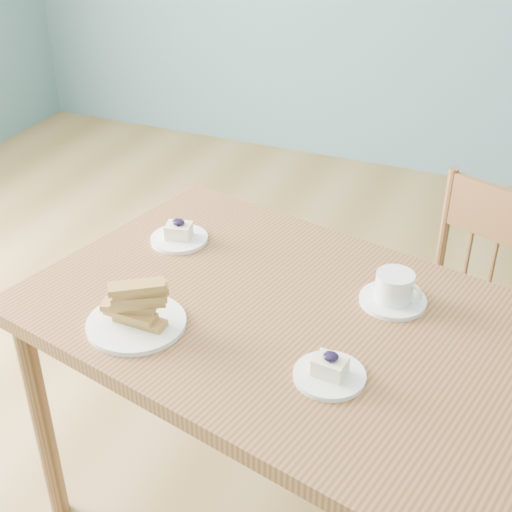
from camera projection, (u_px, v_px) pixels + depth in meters
room at (244, 38)px, 1.39m from camera, size 5.01×5.01×2.71m
dining_table at (319, 352)px, 1.64m from camera, size 1.53×1.08×0.74m
dining_chair at (463, 325)px, 2.11m from camera, size 0.49×0.48×0.84m
cheesecake_plate_near at (330, 372)px, 1.44m from camera, size 0.15×0.15×0.06m
cheesecake_plate_far at (179, 235)px, 1.91m from camera, size 0.15×0.15×0.06m
coffee_cup at (394, 291)px, 1.66m from camera, size 0.16×0.16×0.08m
biscotti_plate at (135, 311)px, 1.58m from camera, size 0.22×0.22×0.12m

